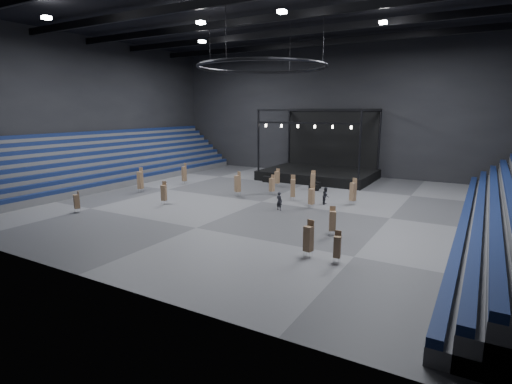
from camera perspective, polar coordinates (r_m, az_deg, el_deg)
The scene contains 29 objects.
floor at distance 40.04m, azimuth 0.82°, elevation -1.39°, with size 50.00×50.00×0.00m, color #4F4F51.
ceiling at distance 40.03m, azimuth 0.90°, elevation 24.59°, with size 50.00×42.00×0.20m, color black.
wall_back at distance 58.25m, azimuth 11.18°, elevation 11.39°, with size 50.00×0.20×18.00m, color black.
wall_front at distance 23.06m, azimuth -25.95°, elevation 10.44°, with size 50.00×0.20×18.00m, color black.
wall_left at distance 55.65m, azimuth -22.67°, elevation 10.73°, with size 0.20×42.00×18.00m, color black.
bleachers_left at distance 54.52m, azimuth -20.75°, elevation 3.19°, with size 7.20×40.00×6.40m.
stage at distance 54.30m, azimuth 9.23°, elevation 3.46°, with size 14.00×10.00×9.20m.
truss_ring at distance 39.21m, azimuth 0.88°, elevation 17.46°, with size 12.30×12.30×5.15m.
roof_girders at distance 39.86m, azimuth 0.90°, elevation 23.47°, with size 49.00×30.35×0.70m.
floodlights at distance 36.37m, azimuth -2.45°, elevation 23.65°, with size 28.60×16.60×0.25m.
flight_case_left at distance 50.90m, azimuth 1.64°, elevation 1.84°, with size 1.13×0.56×0.75m, color black.
flight_case_mid at distance 46.07m, azimuth 8.25°, elevation 0.67°, with size 1.08×0.54×0.72m, color black.
flight_case_right at distance 47.50m, azimuth 8.59°, elevation 1.00°, with size 1.12×0.56×0.74m, color black.
chair_stack_0 at distance 24.53m, azimuth 11.53°, elevation -7.60°, with size 0.48×0.48×1.98m.
chair_stack_1 at distance 46.19m, azimuth -16.20°, elevation 1.69°, with size 0.55×0.55×2.79m.
chair_stack_2 at distance 43.18m, azimuth 2.30°, elevation 1.10°, with size 0.54×0.54×2.17m.
chair_stack_3 at distance 37.54m, azimuth 7.94°, elevation -0.57°, with size 0.52×0.52×2.21m.
chair_stack_4 at distance 42.67m, azimuth -2.63°, elevation 1.26°, with size 0.66×0.66×2.60m.
chair_stack_5 at distance 40.52m, azimuth 5.29°, elevation 0.63°, with size 0.60×0.60×2.61m.
chair_stack_6 at distance 50.12m, azimuth -10.22°, elevation 2.62°, with size 0.63×0.63×2.62m.
chair_stack_7 at distance 39.11m, azimuth -24.23°, elevation -1.21°, with size 0.59×0.59×1.90m.
chair_stack_8 at distance 47.85m, azimuth 3.03°, elevation 2.14°, with size 0.52×0.52×2.16m.
chair_stack_9 at distance 29.62m, azimuth 10.87°, elevation -4.00°, with size 0.61×0.61×2.18m.
chair_stack_10 at distance 39.74m, azimuth -13.03°, elevation -0.06°, with size 0.56×0.56×2.26m.
chair_stack_11 at distance 39.60m, azimuth 13.70°, elevation 0.10°, with size 0.63×0.63×2.60m.
chair_stack_12 at distance 25.07m, azimuth 7.52°, elevation -6.53°, with size 0.58×0.58×2.38m.
chair_stack_13 at distance 45.97m, azimuth 8.14°, elevation 1.73°, with size 0.63×0.63×2.27m.
man_center at distance 36.54m, azimuth 3.34°, elevation -1.31°, with size 0.62×0.41×1.70m, color black.
crew_member at distance 39.36m, azimuth 9.95°, elevation -0.54°, with size 0.82×0.64×1.69m, color black.
Camera 1 is at (19.00, -34.07, 9.01)m, focal length 28.00 mm.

